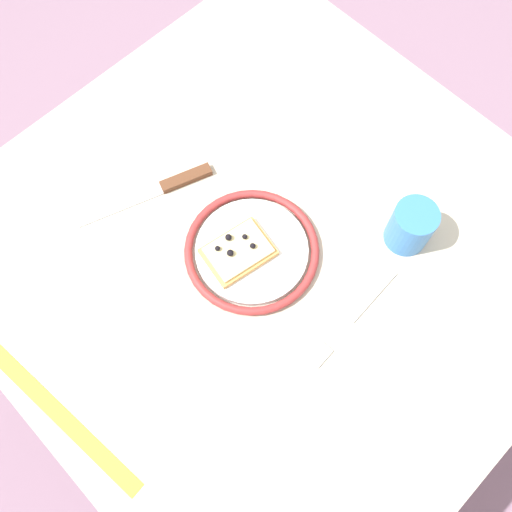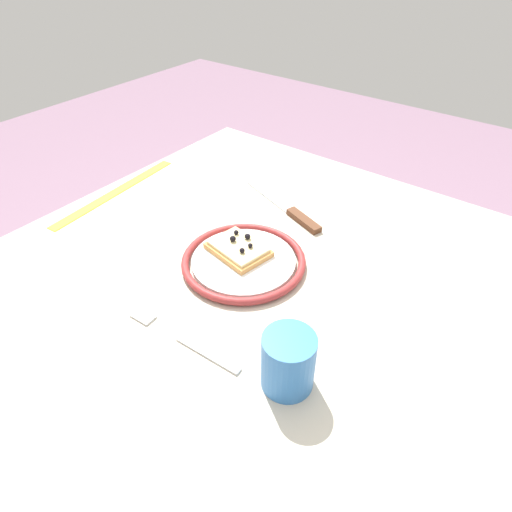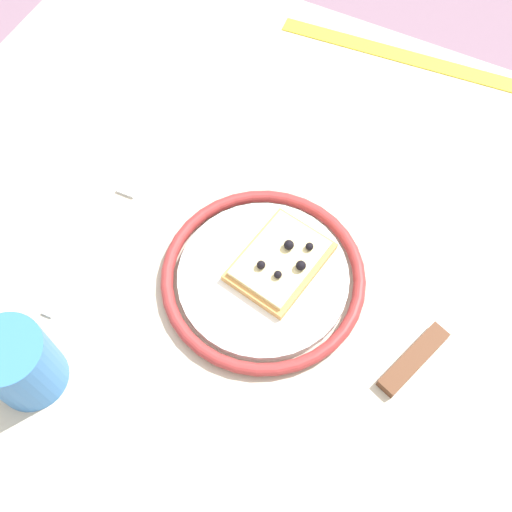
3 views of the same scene
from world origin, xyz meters
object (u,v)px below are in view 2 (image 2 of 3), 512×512
at_px(plate, 244,261).
at_px(fork, 182,339).
at_px(knife, 294,213).
at_px(pizza_slice_near, 238,248).
at_px(cup, 288,362).
at_px(measuring_tape, 116,192).
at_px(dining_table, 254,313).

bearing_deg(plate, fork, -169.24).
bearing_deg(knife, pizza_slice_near, 179.04).
bearing_deg(knife, fork, -171.95).
xyz_separation_m(cup, measuring_tape, (0.18, 0.58, -0.04)).
xyz_separation_m(pizza_slice_near, cup, (-0.17, -0.22, 0.02)).
bearing_deg(pizza_slice_near, dining_table, -113.77).
xyz_separation_m(pizza_slice_near, knife, (0.17, -0.00, -0.02)).
relative_size(pizza_slice_near, knife, 0.50).
bearing_deg(plate, knife, 5.25).
bearing_deg(knife, cup, -147.83).
bearing_deg(dining_table, cup, -130.88).
bearing_deg(cup, pizza_slice_near, 52.54).
bearing_deg(plate, pizza_slice_near, 62.18).
bearing_deg(plate, dining_table, -111.02).
bearing_deg(pizza_slice_near, cup, -127.46).
height_order(plate, fork, plate).
bearing_deg(fork, measuring_tape, 62.94).
relative_size(dining_table, fork, 4.59).
relative_size(cup, measuring_tape, 0.25).
height_order(plate, measuring_tape, plate).
height_order(knife, measuring_tape, knife).
distance_m(plate, knife, 0.19).
distance_m(plate, pizza_slice_near, 0.03).
bearing_deg(cup, measuring_tape, 72.70).
height_order(plate, cup, cup).
xyz_separation_m(plate, pizza_slice_near, (0.01, 0.02, 0.01)).
distance_m(dining_table, plate, 0.11).
distance_m(pizza_slice_near, knife, 0.18).
height_order(pizza_slice_near, fork, pizza_slice_near).
bearing_deg(dining_table, measuring_tape, 85.06).
distance_m(plate, fork, 0.19).
bearing_deg(pizza_slice_near, plate, -117.82).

